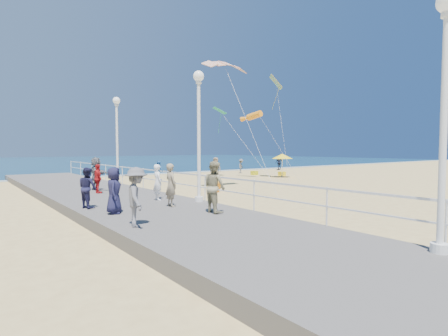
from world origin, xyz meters
TOP-DOWN VIEW (x-y plane):
  - ground at (0.00, 0.00)m, footprint 160.00×160.00m
  - ocean at (0.00, 65.00)m, footprint 160.00×90.00m
  - surf_line at (0.00, 20.50)m, footprint 160.00×1.20m
  - boardwalk at (-7.50, 0.00)m, footprint 5.00×44.00m
  - railing at (-5.05, 0.00)m, footprint 0.05×42.00m
  - lamp_post_near at (-5.35, -9.00)m, footprint 0.44×0.44m
  - lamp_post_mid at (-5.35, 0.00)m, footprint 0.44×0.44m
  - lamp_post_far at (-5.35, 9.00)m, footprint 0.44×0.44m
  - woman_holding_toddler at (-6.51, 1.39)m, footprint 0.42×0.59m
  - toddler_held at (-6.36, 1.54)m, footprint 0.35×0.42m
  - spectator_1 at (-6.31, -2.39)m, footprint 0.69×0.87m
  - spectator_2 at (-9.31, -2.82)m, footprint 0.92×1.21m
  - spectator_3 at (-7.76, 5.24)m, footprint 0.35×0.84m
  - spectator_4 at (-9.10, -0.52)m, footprint 0.79×0.90m
  - spectator_5 at (-7.42, 6.55)m, footprint 0.71×1.67m
  - spectator_6 at (-6.87, -0.39)m, footprint 0.41×0.60m
  - spectator_7 at (-9.45, 1.17)m, footprint 0.73×0.85m
  - beach_walker_a at (10.82, 16.23)m, footprint 1.13×1.01m
  - beach_walker_b at (18.07, 17.56)m, footprint 1.11×0.58m
  - beach_walker_c at (4.25, 11.87)m, footprint 1.05×1.07m
  - box_kite at (-1.18, 4.68)m, footprint 0.70×0.82m
  - beach_umbrella at (10.11, 9.70)m, footprint 1.90×1.90m
  - beach_chair_left at (10.07, 13.33)m, footprint 0.55×0.55m
  - beach_chair_right at (11.50, 11.02)m, footprint 0.55×0.55m
  - kite_parafoil at (0.22, 5.34)m, footprint 3.12×0.94m
  - kite_windsock at (7.50, 10.58)m, footprint 0.96×2.43m
  - kite_diamond_multi at (8.44, 8.96)m, footprint 1.69×1.75m
  - kite_diamond_green at (5.85, 13.41)m, footprint 1.59×1.65m

SIDE VIEW (x-z plane):
  - ground at x=0.00m, z-range 0.00..0.00m
  - ocean at x=0.00m, z-range -0.01..0.04m
  - surf_line at x=0.00m, z-range 0.01..0.05m
  - boardwalk at x=-7.50m, z-range 0.00..0.40m
  - beach_chair_left at x=10.07m, z-range 0.00..0.40m
  - beach_chair_right at x=11.50m, z-range 0.00..0.40m
  - box_kite at x=-1.18m, z-range -0.07..0.67m
  - beach_walker_a at x=10.82m, z-range 0.00..1.52m
  - beach_walker_b at x=18.07m, z-range 0.00..1.81m
  - beach_walker_c at x=4.25m, z-range 0.00..1.86m
  - spectator_3 at x=-7.76m, z-range 0.40..1.83m
  - spectator_7 at x=-9.45m, z-range 0.40..1.89m
  - woman_holding_toddler at x=-6.51m, z-range 0.40..1.92m
  - spectator_4 at x=-9.10m, z-range 0.40..1.96m
  - spectator_6 at x=-6.87m, z-range 0.40..2.02m
  - spectator_2 at x=-9.31m, z-range 0.40..2.06m
  - railing at x=-5.05m, z-range 0.98..1.53m
  - spectator_5 at x=-7.42m, z-range 0.40..2.14m
  - spectator_1 at x=-6.31m, z-range 0.40..2.15m
  - toddler_held at x=-6.36m, z-range 1.25..2.05m
  - beach_umbrella at x=10.11m, z-range 0.84..2.98m
  - lamp_post_near at x=-5.35m, z-range 1.00..6.32m
  - lamp_post_mid at x=-5.35m, z-range 1.00..6.32m
  - lamp_post_far at x=-5.35m, z-range 1.00..6.32m
  - kite_windsock at x=7.50m, z-range 4.95..5.98m
  - kite_diamond_green at x=5.85m, z-range 5.73..6.31m
  - kite_parafoil at x=0.22m, z-range 7.52..8.17m
  - kite_diamond_multi at x=8.44m, z-range 7.63..8.76m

